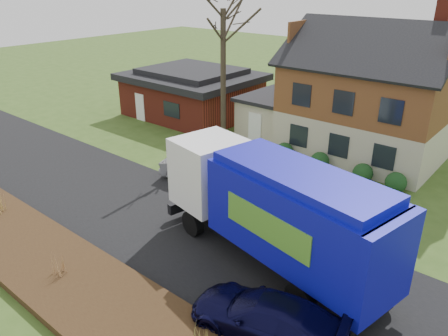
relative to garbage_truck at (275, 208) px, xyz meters
The scene contains 10 objects.
ground 4.95m from the garbage_truck, behind, with size 120.00×120.00×0.00m, color #334E1A.
road 4.94m from the garbage_truck, behind, with size 80.00×7.00×0.02m, color black.
mulch_verge 7.46m from the garbage_truck, 126.89° to the right, with size 80.00×3.50×0.30m, color black.
main_house 13.91m from the garbage_truck, 101.49° to the left, with size 12.95×8.95×9.26m.
ranch_house 20.60m from the garbage_truck, 142.10° to the left, with size 9.80×8.20×3.70m.
garbage_truck is the anchor object (origin of this frame).
silver_sedan 8.50m from the garbage_truck, 152.93° to the left, with size 1.46×4.19×1.38m, color #A8AAB0.
navy_wagon 4.11m from the garbage_truck, 59.08° to the right, with size 2.02×4.97×1.44m, color black.
grass_clump_mid 8.16m from the garbage_truck, 133.16° to the right, with size 0.32×0.27×0.90m.
grass_clump_east 5.43m from the garbage_truck, 80.16° to the right, with size 0.37×0.31×0.93m.
Camera 1 is at (11.78, -11.62, 10.32)m, focal length 35.00 mm.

